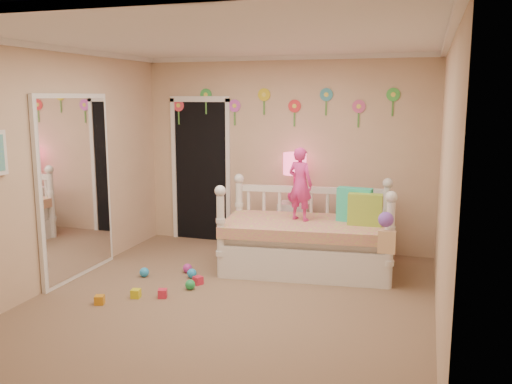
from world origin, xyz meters
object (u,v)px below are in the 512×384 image
(child, at_px, (300,184))
(nightstand, at_px, (294,227))
(daybed, at_px, (307,226))
(table_lamp, at_px, (295,170))

(child, relative_size, nightstand, 1.31)
(daybed, distance_m, table_lamp, 0.98)
(daybed, xyz_separation_m, child, (-0.10, 0.03, 0.50))
(nightstand, height_order, table_lamp, table_lamp)
(daybed, relative_size, nightstand, 2.98)
(daybed, relative_size, table_lamp, 2.99)
(daybed, height_order, table_lamp, table_lamp)
(table_lamp, bearing_deg, child, -71.20)
(child, xyz_separation_m, nightstand, (-0.24, 0.69, -0.71))
(nightstand, bearing_deg, daybed, -66.20)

